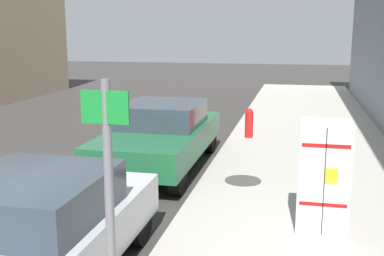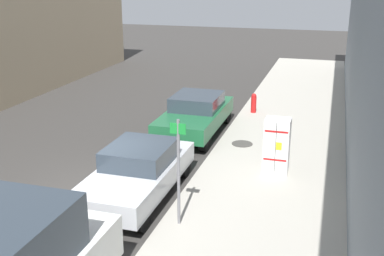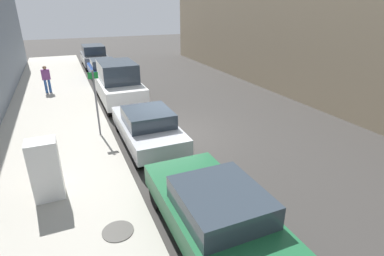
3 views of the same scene
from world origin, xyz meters
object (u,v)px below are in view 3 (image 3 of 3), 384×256
at_px(street_sign_post, 96,100).
at_px(parked_sedan_silver, 147,126).
at_px(parked_suv_gray, 94,56).
at_px(parked_sedan_green, 216,213).
at_px(parked_van_white, 118,83).
at_px(parked_hatchback_blue, 103,69).
at_px(pedestrian_walking_far, 46,78).
at_px(discarded_refrigerator, 46,170).

xyz_separation_m(street_sign_post, parked_sedan_silver, (1.55, -1.30, -0.83)).
relative_size(parked_sedan_silver, parked_suv_gray, 0.97).
xyz_separation_m(parked_sedan_green, parked_van_white, (-0.00, 10.80, 0.30)).
xyz_separation_m(street_sign_post, parked_hatchback_blue, (1.55, 9.71, -0.81)).
bearing_deg(parked_suv_gray, pedestrian_walking_far, -114.29).
bearing_deg(street_sign_post, parked_van_white, 69.47).
bearing_deg(pedestrian_walking_far, parked_suv_gray, 10.96).
bearing_deg(parked_sedan_silver, discarded_refrigerator, -144.50).
height_order(street_sign_post, parked_sedan_silver, street_sign_post).
relative_size(pedestrian_walking_far, parked_hatchback_blue, 0.36).
height_order(parked_sedan_green, parked_suv_gray, parked_suv_gray).
height_order(pedestrian_walking_far, parked_sedan_silver, pedestrian_walking_far).
relative_size(discarded_refrigerator, parked_sedan_silver, 0.37).
distance_m(parked_sedan_green, parked_hatchback_blue, 16.38).
bearing_deg(parked_suv_gray, street_sign_post, -95.92).
relative_size(street_sign_post, parked_hatchback_blue, 0.60).
bearing_deg(pedestrian_walking_far, parked_sedan_green, -130.91).
height_order(parked_van_white, parked_suv_gray, parked_van_white).
height_order(street_sign_post, parked_sedan_green, street_sign_post).
height_order(parked_sedan_green, parked_hatchback_blue, parked_hatchback_blue).
distance_m(street_sign_post, parked_suv_gray, 15.00).
distance_m(parked_sedan_green, parked_sedan_silver, 5.38).
bearing_deg(parked_sedan_silver, street_sign_post, 139.90).
bearing_deg(parked_suv_gray, parked_sedan_silver, -90.00).
bearing_deg(parked_hatchback_blue, street_sign_post, -99.05).
relative_size(parked_sedan_green, parked_suv_gray, 1.00).
relative_size(street_sign_post, pedestrian_walking_far, 1.65).
bearing_deg(street_sign_post, discarded_refrigerator, -115.55).
height_order(discarded_refrigerator, parked_van_white, parked_van_white).
relative_size(parked_sedan_silver, parked_van_white, 0.93).
bearing_deg(discarded_refrigerator, pedestrian_walking_far, 90.78).
relative_size(parked_sedan_silver, parked_hatchback_blue, 1.04).
xyz_separation_m(parked_sedan_silver, parked_hatchback_blue, (0.00, 11.01, 0.02)).
distance_m(parked_van_white, parked_suv_gray, 10.78).
xyz_separation_m(pedestrian_walking_far, parked_van_white, (3.44, -3.15, 0.06)).
bearing_deg(street_sign_post, parked_sedan_green, -76.96).
height_order(pedestrian_walking_far, parked_van_white, parked_van_white).
bearing_deg(parked_suv_gray, parked_hatchback_blue, -90.00).
xyz_separation_m(discarded_refrigerator, parked_sedan_silver, (3.29, 2.35, -0.23)).
height_order(discarded_refrigerator, pedestrian_walking_far, discarded_refrigerator).
height_order(parked_van_white, parked_hatchback_blue, parked_van_white).
distance_m(parked_sedan_silver, parked_suv_gray, 16.20).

